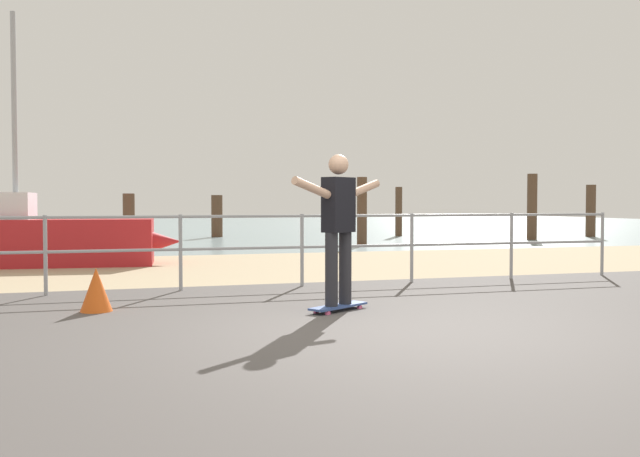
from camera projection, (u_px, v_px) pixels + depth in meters
ground_plane at (434, 356)px, 5.50m from camera, size 24.00×10.00×0.04m
beach_strip at (242, 267)px, 13.13m from camera, size 24.00×6.00×0.04m
sea_surface at (149, 224)px, 39.86m from camera, size 72.00×50.00×0.04m
railing_fence at (243, 239)px, 9.68m from camera, size 11.98×0.05×1.05m
sailboat at (42, 239)px, 13.23m from camera, size 5.03×1.82×4.77m
skateboard at (338, 306)px, 7.67m from camera, size 0.78×0.60×0.08m
skateboarder at (338, 220)px, 7.63m from camera, size 1.27×0.85×1.65m
groyne_post_0 at (23, 217)px, 22.80m from camera, size 0.29×0.29×1.47m
groyne_post_1 at (129, 221)px, 18.21m from camera, size 0.31×0.31×1.45m
groyne_post_2 at (217, 216)px, 24.42m from camera, size 0.39×0.39×1.48m
groyne_post_3 at (362, 211)px, 19.63m from camera, size 0.28×0.28×1.93m
groyne_post_4 at (399, 212)px, 25.01m from camera, size 0.25×0.25×1.78m
groyne_post_5 at (532, 207)px, 22.60m from camera, size 0.32×0.32×2.15m
groyne_post_6 at (591, 211)px, 24.62m from camera, size 0.34×0.34×1.85m
traffic_cone at (96, 290)px, 7.62m from camera, size 0.36×0.36×0.50m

